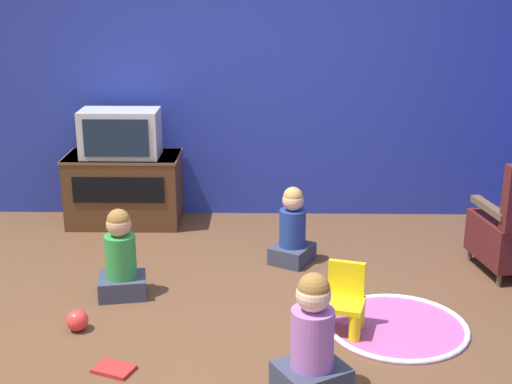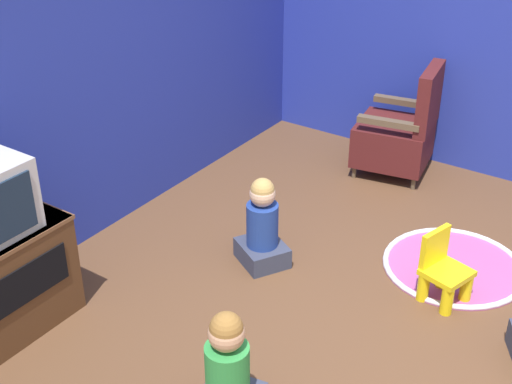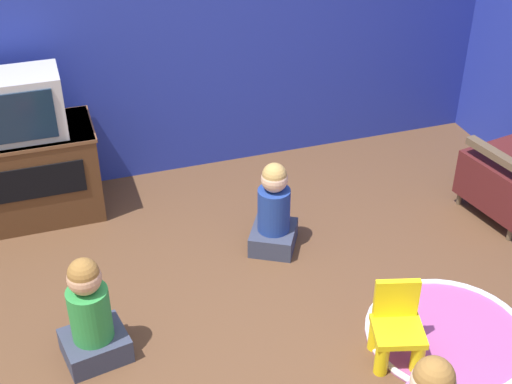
% 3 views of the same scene
% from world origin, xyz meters
% --- Properties ---
extents(ground_plane, '(30.00, 30.00, 0.00)m').
position_xyz_m(ground_plane, '(0.00, 0.00, 0.00)').
color(ground_plane, brown).
extents(wall_back, '(5.55, 0.12, 2.57)m').
position_xyz_m(wall_back, '(-0.22, 2.24, 1.29)').
color(wall_back, '#23339E').
rests_on(wall_back, ground_plane).
extents(black_armchair, '(0.64, 0.67, 0.93)m').
position_xyz_m(black_armchair, '(2.05, 0.80, 0.35)').
color(black_armchair, brown).
rests_on(black_armchair, ground_plane).
extents(yellow_kid_chair, '(0.32, 0.31, 0.46)m').
position_xyz_m(yellow_kid_chair, '(0.62, -0.15, 0.18)').
color(yellow_kid_chair, yellow).
rests_on(yellow_kid_chair, ground_plane).
extents(play_mat, '(0.93, 0.93, 0.04)m').
position_xyz_m(play_mat, '(0.99, -0.10, 0.01)').
color(play_mat, '#A54C8C').
rests_on(play_mat, ground_plane).
extents(child_watching_center, '(0.40, 0.42, 0.63)m').
position_xyz_m(child_watching_center, '(0.33, 1.00, 0.27)').
color(child_watching_center, '#33384C').
rests_on(child_watching_center, ground_plane).
extents(child_watching_right, '(0.38, 0.35, 0.66)m').
position_xyz_m(child_watching_right, '(-0.92, 0.37, 0.28)').
color(child_watching_right, '#33384C').
rests_on(child_watching_right, ground_plane).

